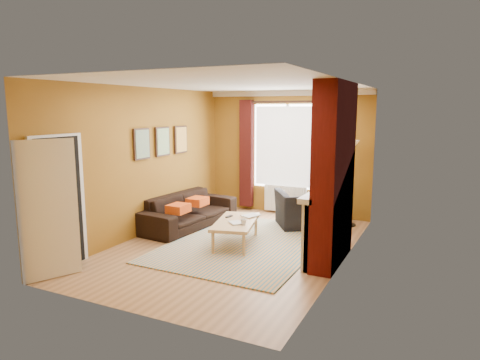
{
  "coord_description": "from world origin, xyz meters",
  "views": [
    {
      "loc": [
        3.25,
        -6.47,
        2.39
      ],
      "look_at": [
        0.0,
        0.25,
        1.15
      ],
      "focal_mm": 32.0,
      "sensor_mm": 36.0,
      "label": 1
    }
  ],
  "objects_px": {
    "wicker_stool": "(295,213)",
    "armchair": "(306,209)",
    "coffee_table": "(236,223)",
    "floor_lamp": "(352,159)",
    "sofa": "(189,210)"
  },
  "relations": [
    {
      "from": "floor_lamp",
      "to": "armchair",
      "type": "bearing_deg",
      "value": -147.48
    },
    {
      "from": "armchair",
      "to": "wicker_stool",
      "type": "height_order",
      "value": "armchair"
    },
    {
      "from": "armchair",
      "to": "sofa",
      "type": "bearing_deg",
      "value": -8.73
    },
    {
      "from": "wicker_stool",
      "to": "floor_lamp",
      "type": "relative_size",
      "value": 0.29
    },
    {
      "from": "sofa",
      "to": "armchair",
      "type": "height_order",
      "value": "armchair"
    },
    {
      "from": "wicker_stool",
      "to": "floor_lamp",
      "type": "bearing_deg",
      "value": 21.04
    },
    {
      "from": "coffee_table",
      "to": "wicker_stool",
      "type": "relative_size",
      "value": 2.83
    },
    {
      "from": "coffee_table",
      "to": "wicker_stool",
      "type": "bearing_deg",
      "value": 59.25
    },
    {
      "from": "wicker_stool",
      "to": "floor_lamp",
      "type": "height_order",
      "value": "floor_lamp"
    },
    {
      "from": "coffee_table",
      "to": "wicker_stool",
      "type": "distance_m",
      "value": 1.83
    },
    {
      "from": "sofa",
      "to": "wicker_stool",
      "type": "xyz_separation_m",
      "value": [
        1.92,
        1.09,
        -0.08
      ]
    },
    {
      "from": "armchair",
      "to": "coffee_table",
      "type": "bearing_deg",
      "value": 31.44
    },
    {
      "from": "armchair",
      "to": "coffee_table",
      "type": "relative_size",
      "value": 0.8
    },
    {
      "from": "armchair",
      "to": "wicker_stool",
      "type": "relative_size",
      "value": 2.26
    },
    {
      "from": "wicker_stool",
      "to": "armchair",
      "type": "bearing_deg",
      "value": -20.05
    }
  ]
}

